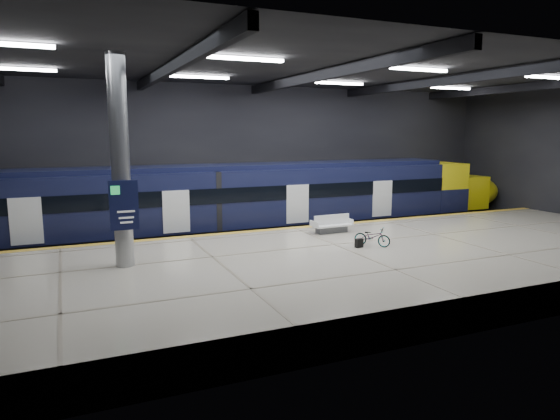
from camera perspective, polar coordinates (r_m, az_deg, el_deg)
ground at (r=21.09m, az=4.83°, el=-6.28°), size 30.00×30.00×0.00m
room_shell at (r=20.35m, az=5.04°, el=9.45°), size 30.10×16.10×8.05m
platform at (r=18.86m, az=8.48°, el=-6.46°), size 30.00×11.00×1.10m
safety_strip at (r=23.23m, az=1.65°, el=-2.03°), size 30.00×0.40×0.01m
rails at (r=25.90m, az=-0.95°, el=-3.20°), size 30.00×1.52×0.16m
train at (r=25.40m, az=-1.80°, el=1.09°), size 29.40×2.84×3.79m
bench at (r=22.20m, az=5.92°, el=-1.86°), size 1.84×0.81×0.80m
bicycle at (r=19.81m, az=10.50°, el=-3.01°), size 1.30×1.41×0.75m
pannier_bag at (r=19.53m, az=9.02°, el=-3.74°), size 0.32×0.22×0.35m
info_column at (r=16.97m, az=-17.76°, el=4.92°), size 0.90×0.78×6.90m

